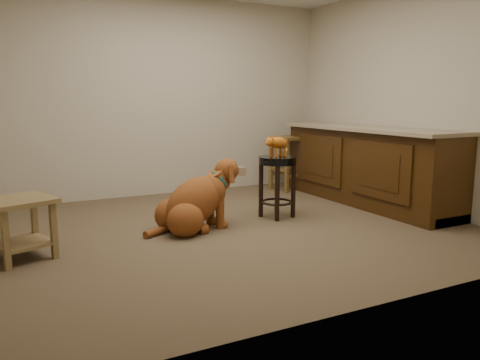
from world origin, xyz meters
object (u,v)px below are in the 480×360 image
padded_stool (277,174)px  golden_retriever (195,203)px  wood_stool (288,162)px  tabby_kitten (277,144)px  side_table (20,219)px

padded_stool → golden_retriever: golden_retriever is taller
padded_stool → golden_retriever: (-0.98, -0.08, -0.20)m
padded_stool → wood_stool: size_ratio=0.88×
golden_retriever → tabby_kitten: (0.97, 0.08, 0.53)m
wood_stool → side_table: wood_stool is taller
wood_stool → tabby_kitten: size_ratio=1.96×
padded_stool → wood_stool: wood_stool is taller
side_table → wood_stool: bearing=23.6°
padded_stool → tabby_kitten: (-0.01, -0.00, 0.33)m
side_table → tabby_kitten: (2.52, 0.24, 0.48)m
padded_stool → side_table: size_ratio=1.09×
wood_stool → golden_retriever: 2.36m
padded_stool → side_table: (-2.53, -0.24, -0.14)m
golden_retriever → padded_stool: bearing=-3.5°
side_table → tabby_kitten: bearing=5.5°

